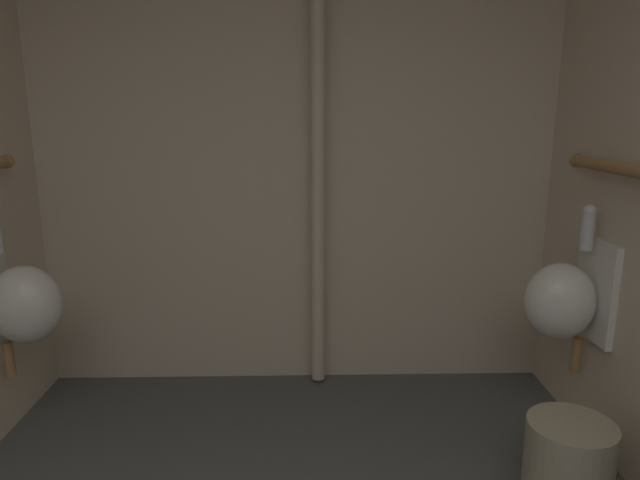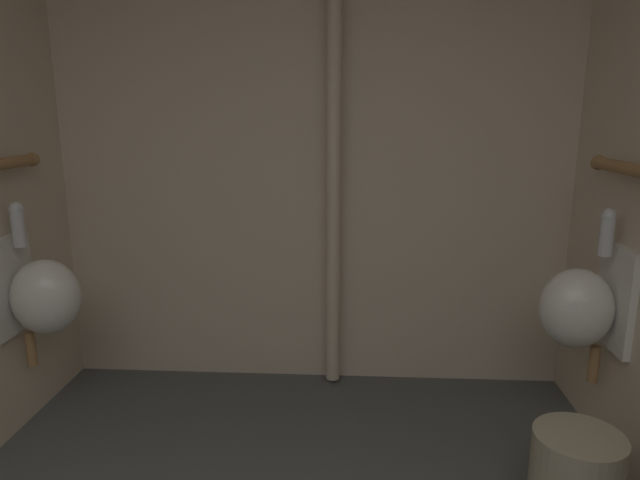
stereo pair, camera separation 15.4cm
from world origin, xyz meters
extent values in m
cube|color=beige|center=(0.00, 3.24, 1.26)|extent=(2.76, 0.06, 2.53)
ellipsoid|color=silver|center=(-1.15, 2.63, 0.63)|extent=(0.30, 0.26, 0.34)
cylinder|color=#9E7042|center=(-1.25, 2.63, 0.38)|extent=(0.04, 0.04, 0.16)
ellipsoid|color=silver|center=(1.15, 2.62, 0.63)|extent=(0.30, 0.26, 0.34)
cube|color=silver|center=(1.30, 2.62, 0.68)|extent=(0.03, 0.30, 0.44)
cylinder|color=silver|center=(1.24, 2.62, 0.94)|extent=(0.06, 0.06, 0.16)
sphere|color=silver|center=(1.24, 2.62, 1.03)|extent=(0.06, 0.06, 0.06)
cylinder|color=#9E7042|center=(1.25, 2.62, 0.38)|extent=(0.04, 0.04, 0.16)
sphere|color=#9E7042|center=(-1.26, 2.83, 1.22)|extent=(0.06, 0.06, 0.06)
sphere|color=#9E7042|center=(1.26, 2.82, 1.22)|extent=(0.06, 0.06, 0.06)
cylinder|color=beige|center=(0.11, 3.13, 1.26)|extent=(0.07, 0.07, 2.48)
cylinder|color=#9E937A|center=(1.01, 2.14, 0.17)|extent=(0.32, 0.32, 0.33)
camera|label=1|loc=(0.05, 0.33, 1.44)|focal=31.50mm
camera|label=2|loc=(0.21, 0.33, 1.44)|focal=31.50mm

